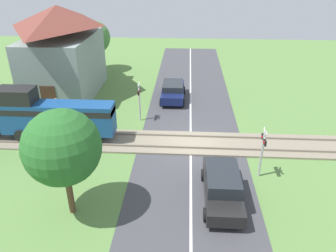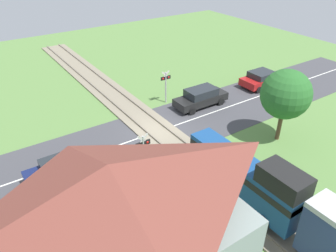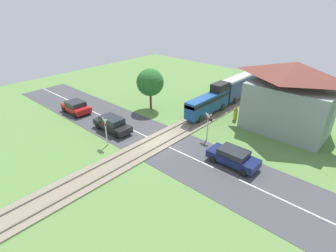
# 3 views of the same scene
# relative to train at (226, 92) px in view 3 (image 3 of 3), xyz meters

# --- Properties ---
(ground_plane) EXTENTS (60.00, 60.00, 0.00)m
(ground_plane) POSITION_rel_train_xyz_m (0.00, -12.13, -1.86)
(ground_plane) COLOR #5B8442
(road_surface) EXTENTS (48.00, 6.40, 0.02)m
(road_surface) POSITION_rel_train_xyz_m (0.00, -12.13, -1.85)
(road_surface) COLOR #424247
(road_surface) RESTS_ON ground_plane
(track_bed) EXTENTS (2.80, 48.00, 0.24)m
(track_bed) POSITION_rel_train_xyz_m (0.00, -12.13, -1.79)
(track_bed) COLOR gray
(track_bed) RESTS_ON ground_plane
(train) EXTENTS (1.58, 14.49, 3.18)m
(train) POSITION_rel_train_xyz_m (0.00, 0.00, 0.00)
(train) COLOR navy
(train) RESTS_ON track_bed
(car_near_crossing) EXTENTS (4.53, 1.81, 1.54)m
(car_near_crossing) POSITION_rel_train_xyz_m (-5.11, -13.57, -1.06)
(car_near_crossing) COLOR black
(car_near_crossing) RESTS_ON ground_plane
(car_far_side) EXTENTS (4.19, 1.92, 1.41)m
(car_far_side) POSITION_rel_train_xyz_m (7.13, -10.69, -1.11)
(car_far_side) COLOR #141E4C
(car_far_side) RESTS_ON ground_plane
(car_behind_queue) EXTENTS (3.77, 2.07, 1.43)m
(car_behind_queue) POSITION_rel_train_xyz_m (-12.13, -13.57, -1.10)
(car_behind_queue) COLOR #A81919
(car_behind_queue) RESTS_ON ground_plane
(crossing_signal_west_approach) EXTENTS (0.90, 0.18, 2.78)m
(crossing_signal_west_approach) POSITION_rel_train_xyz_m (-3.13, -15.71, -0.06)
(crossing_signal_west_approach) COLOR #B7B7B7
(crossing_signal_west_approach) RESTS_ON ground_plane
(crossing_signal_east_approach) EXTENTS (0.90, 0.18, 2.78)m
(crossing_signal_east_approach) POSITION_rel_train_xyz_m (3.13, -8.56, -0.06)
(crossing_signal_east_approach) COLOR #B7B7B7
(crossing_signal_east_approach) RESTS_ON ground_plane
(station_building) EXTENTS (8.45, 5.24, 7.12)m
(station_building) POSITION_rel_train_xyz_m (7.91, -1.78, 1.62)
(station_building) COLOR gray
(station_building) RESTS_ON ground_plane
(pedestrian_by_station) EXTENTS (0.40, 0.40, 1.63)m
(pedestrian_by_station) POSITION_rel_train_xyz_m (2.92, -2.74, -1.12)
(pedestrian_by_station) COLOR gold
(pedestrian_by_station) RESTS_ON ground_plane
(tree_roadside_hedge) EXTENTS (3.24, 3.24, 5.00)m
(tree_roadside_hedge) POSITION_rel_train_xyz_m (-6.40, -6.79, 1.51)
(tree_roadside_hedge) COLOR brown
(tree_roadside_hedge) RESTS_ON ground_plane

